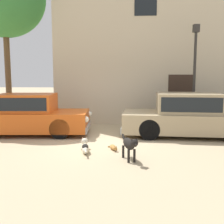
{
  "coord_description": "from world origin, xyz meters",
  "views": [
    {
      "loc": [
        0.87,
        -8.37,
        2.04
      ],
      "look_at": [
        0.46,
        0.2,
        0.9
      ],
      "focal_mm": 43.45,
      "sensor_mm": 36.0,
      "label": 1
    }
  ],
  "objects_px": {
    "stray_dog_tan": "(130,144)",
    "street_lamp": "(195,64)",
    "stray_dog_spotted": "(85,147)",
    "stray_cat": "(113,147)",
    "parked_sedan_second": "(188,115)",
    "parked_sedan_nearest": "(28,114)"
  },
  "relations": [
    {
      "from": "parked_sedan_nearest",
      "to": "parked_sedan_second",
      "type": "xyz_separation_m",
      "value": [
        5.59,
        -0.0,
        0.02
      ]
    },
    {
      "from": "parked_sedan_nearest",
      "to": "stray_dog_tan",
      "type": "height_order",
      "value": "parked_sedan_nearest"
    },
    {
      "from": "stray_cat",
      "to": "street_lamp",
      "type": "relative_size",
      "value": 0.16
    },
    {
      "from": "parked_sedan_nearest",
      "to": "stray_dog_tan",
      "type": "distance_m",
      "value": 4.58
    },
    {
      "from": "stray_cat",
      "to": "stray_dog_tan",
      "type": "bearing_deg",
      "value": 6.32
    },
    {
      "from": "parked_sedan_second",
      "to": "stray_dog_spotted",
      "type": "height_order",
      "value": "parked_sedan_second"
    },
    {
      "from": "stray_dog_spotted",
      "to": "stray_cat",
      "type": "bearing_deg",
      "value": -82.07
    },
    {
      "from": "stray_cat",
      "to": "parked_sedan_second",
      "type": "bearing_deg",
      "value": 109.77
    },
    {
      "from": "stray_cat",
      "to": "street_lamp",
      "type": "xyz_separation_m",
      "value": [
        2.92,
        3.07,
        2.43
      ]
    },
    {
      "from": "stray_dog_spotted",
      "to": "stray_dog_tan",
      "type": "relative_size",
      "value": 1.05
    },
    {
      "from": "stray_dog_spotted",
      "to": "stray_cat",
      "type": "xyz_separation_m",
      "value": [
        0.75,
        0.25,
        -0.07
      ]
    },
    {
      "from": "stray_dog_spotted",
      "to": "street_lamp",
      "type": "distance_m",
      "value": 5.48
    },
    {
      "from": "parked_sedan_second",
      "to": "stray_dog_tan",
      "type": "relative_size",
      "value": 4.68
    },
    {
      "from": "stray_dog_spotted",
      "to": "stray_cat",
      "type": "distance_m",
      "value": 0.8
    },
    {
      "from": "stray_dog_tan",
      "to": "street_lamp",
      "type": "bearing_deg",
      "value": 130.06
    },
    {
      "from": "street_lamp",
      "to": "stray_cat",
      "type": "bearing_deg",
      "value": -133.58
    },
    {
      "from": "stray_dog_spotted",
      "to": "street_lamp",
      "type": "xyz_separation_m",
      "value": [
        3.67,
        3.32,
        2.36
      ]
    },
    {
      "from": "parked_sedan_nearest",
      "to": "stray_dog_spotted",
      "type": "bearing_deg",
      "value": -45.65
    },
    {
      "from": "parked_sedan_nearest",
      "to": "parked_sedan_second",
      "type": "relative_size",
      "value": 0.94
    },
    {
      "from": "parked_sedan_nearest",
      "to": "stray_dog_spotted",
      "type": "height_order",
      "value": "parked_sedan_nearest"
    },
    {
      "from": "stray_dog_tan",
      "to": "stray_cat",
      "type": "height_order",
      "value": "stray_dog_tan"
    },
    {
      "from": "stray_dog_spotted",
      "to": "parked_sedan_nearest",
      "type": "bearing_deg",
      "value": 36.6
    }
  ]
}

